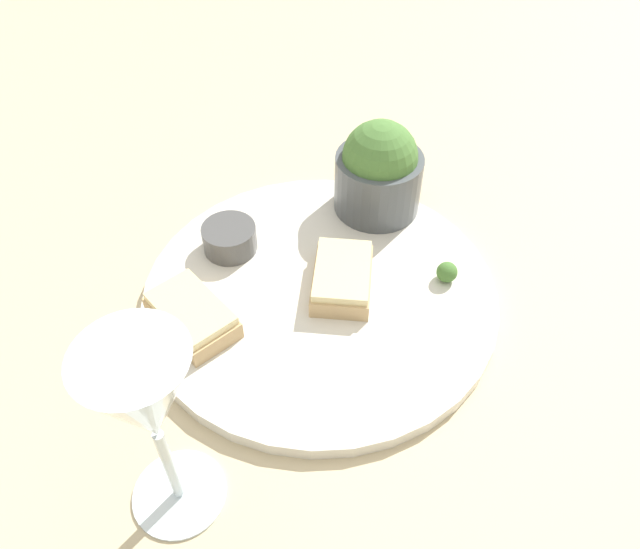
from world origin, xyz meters
TOP-DOWN VIEW (x-y plane):
  - ground_plane at (0.00, 0.00)m, footprint 4.00×4.00m
  - dinner_plate at (0.00, 0.00)m, footprint 0.34×0.34m
  - salad_bowl at (0.11, -0.08)m, footprint 0.09×0.09m
  - sauce_ramekin at (0.07, 0.08)m, footprint 0.05×0.05m
  - cheese_toast_near at (-0.00, -0.02)m, footprint 0.09×0.07m
  - cheese_toast_far at (-0.02, 0.12)m, footprint 0.10×0.09m
  - wine_glass at (-0.18, 0.13)m, footprint 0.07×0.07m
  - garnish at (-0.01, -0.12)m, footprint 0.02×0.02m

SIDE VIEW (x-z plane):
  - ground_plane at x=0.00m, z-range 0.00..0.00m
  - dinner_plate at x=0.00m, z-range 0.00..0.01m
  - garnish at x=-0.01m, z-range 0.01..0.03m
  - cheese_toast_near at x=0.00m, z-range 0.01..0.04m
  - cheese_toast_far at x=-0.02m, z-range 0.01..0.04m
  - sauce_ramekin at x=0.07m, z-range 0.02..0.04m
  - salad_bowl at x=0.11m, z-range 0.01..0.11m
  - wine_glass at x=-0.18m, z-range 0.04..0.21m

